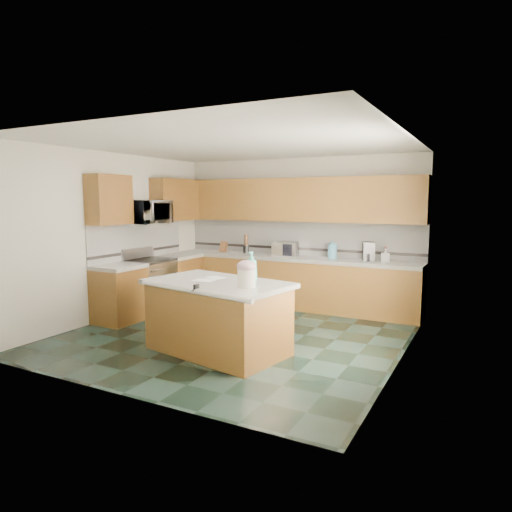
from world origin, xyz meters
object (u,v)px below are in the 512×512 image
Objects in this scene: toaster_oven at (285,249)px; coffee_maker at (369,251)px; island_base at (218,319)px; soap_bottle_island at (251,267)px; treat_jar at (246,278)px; island_top at (217,284)px; knife_block at (224,247)px.

coffee_maker is at bearing -11.80° from toaster_oven.
island_base is 2.87m from toaster_oven.
soap_bottle_island is 0.87× the size of toaster_oven.
treat_jar is at bearing -8.78° from island_base.
treat_jar is 0.50× the size of toaster_oven.
soap_bottle_island reaches higher than island_base.
coffee_maker reaches higher than toaster_oven.
coffee_maker reaches higher than treat_jar.
treat_jar is 3.08m from coffee_maker.
toaster_oven is (-0.83, 2.97, 0.02)m from treat_jar.
soap_bottle_island reaches higher than coffee_maker.
toaster_oven is (-0.31, 2.79, 0.62)m from island_base.
island_top is at bearing -152.07° from soap_bottle_island.
island_top is 0.49m from soap_bottle_island.
coffee_maker is at bearing 65.95° from treat_jar.
island_top is 4.11× the size of toaster_oven.
toaster_oven is (-0.72, 2.64, -0.06)m from soap_bottle_island.
toaster_oven reaches higher than island_top.
soap_bottle_island is 2.74m from toaster_oven.
island_top is 5.67× the size of coffee_maker.
treat_jar is at bearing -63.90° from soap_bottle_island.
island_top is at bearing 0.00° from island_base.
knife_block is at bearing 135.38° from soap_bottle_island.
island_top is at bearing -133.15° from coffee_maker.
treat_jar is 0.68× the size of coffee_maker.
soap_bottle_island reaches higher than knife_block.
island_base is at bearing -152.07° from soap_bottle_island.
soap_bottle_island reaches higher than island_top.
coffee_maker is at bearing 80.96° from soap_bottle_island.
knife_block is (-1.63, 2.79, 0.13)m from island_top.
treat_jar is (0.52, -0.18, 0.60)m from island_base.
soap_bottle_island is at bearing -49.90° from knife_block.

